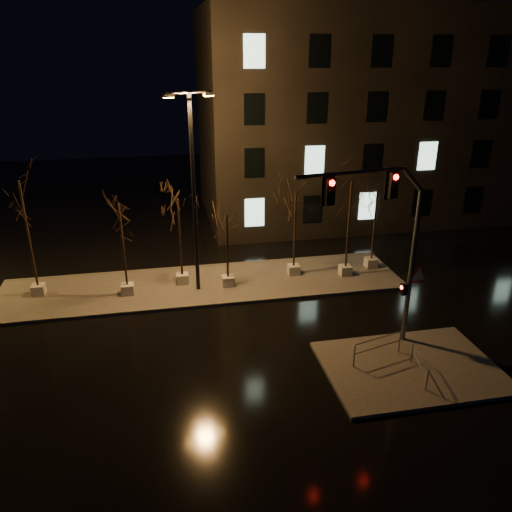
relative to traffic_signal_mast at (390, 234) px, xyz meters
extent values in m
plane|color=black|center=(-6.89, 1.70, -5.30)|extent=(90.00, 90.00, 0.00)
cube|color=#4C4844|center=(-6.89, 7.70, -5.23)|extent=(22.00, 5.00, 0.15)
cube|color=#4C4844|center=(0.61, -1.80, -5.23)|extent=(7.00, 5.00, 0.15)
cube|color=black|center=(7.11, 19.70, 2.20)|extent=(25.00, 12.00, 15.00)
cube|color=beige|center=(-15.60, 8.03, -4.88)|extent=(0.65, 0.65, 0.55)
cylinder|color=black|center=(-15.60, 8.03, -1.80)|extent=(0.11, 0.11, 5.60)
cube|color=beige|center=(-10.98, 7.19, -4.88)|extent=(0.65, 0.65, 0.55)
cylinder|color=black|center=(-10.98, 7.19, -2.40)|extent=(0.11, 0.11, 4.41)
cube|color=beige|center=(-8.06, 7.96, -4.88)|extent=(0.65, 0.65, 0.55)
cylinder|color=black|center=(-8.06, 7.96, -2.46)|extent=(0.11, 0.11, 4.27)
cube|color=beige|center=(-5.62, 7.18, -4.88)|extent=(0.65, 0.65, 0.55)
cylinder|color=black|center=(-5.62, 7.18, -2.83)|extent=(0.11, 0.11, 3.55)
cube|color=beige|center=(-1.69, 7.99, -4.88)|extent=(0.65, 0.65, 0.55)
cylinder|color=black|center=(-1.69, 7.99, -2.45)|extent=(0.11, 0.11, 4.31)
cube|color=beige|center=(1.20, 7.32, -4.88)|extent=(0.65, 0.65, 0.55)
cylinder|color=black|center=(1.20, 7.32, -2.12)|extent=(0.11, 0.11, 4.95)
cube|color=beige|center=(3.11, 8.11, -4.88)|extent=(0.65, 0.65, 0.55)
cylinder|color=black|center=(3.11, 8.11, -2.51)|extent=(0.11, 0.11, 4.19)
cylinder|color=#55585D|center=(1.26, 0.20, -1.75)|extent=(0.20, 0.20, 6.81)
cylinder|color=#55585D|center=(-1.93, -0.29, 2.61)|extent=(4.51, 0.85, 0.16)
cube|color=black|center=(-0.09, -0.01, 1.99)|extent=(0.37, 0.30, 1.02)
cube|color=black|center=(-2.78, -0.42, 1.99)|extent=(0.37, 0.30, 1.02)
cube|color=black|center=(1.01, 0.16, -2.65)|extent=(0.28, 0.24, 0.51)
cone|color=red|center=(1.60, 0.19, -2.09)|extent=(1.17, 0.21, 1.18)
sphere|color=#FF0C07|center=(1.26, 0.20, 2.33)|extent=(0.20, 0.20, 0.20)
cylinder|color=black|center=(-7.26, 7.08, -0.07)|extent=(0.20, 0.20, 10.15)
cylinder|color=black|center=(-7.26, 7.08, 5.00)|extent=(2.15, 0.82, 0.10)
cube|color=#FF9A32|center=(-8.22, 6.75, 4.85)|extent=(0.57, 0.43, 0.20)
cube|color=#FF9A32|center=(-6.30, 7.41, 4.85)|extent=(0.57, 0.43, 0.20)
cylinder|color=#55585D|center=(-1.68, -1.40, -4.67)|extent=(0.05, 0.05, 0.96)
cylinder|color=#55585D|center=(0.59, -0.78, -4.67)|extent=(0.05, 0.05, 0.96)
cylinder|color=#55585D|center=(-0.55, -1.09, -4.13)|extent=(2.28, 0.66, 0.04)
cylinder|color=#55585D|center=(-0.55, -1.09, -4.56)|extent=(2.28, 0.66, 0.04)
cylinder|color=#55585D|center=(0.44, -3.37, -4.73)|extent=(0.05, 0.05, 0.84)
cylinder|color=#55585D|center=(0.79, -1.53, -4.73)|extent=(0.05, 0.05, 0.84)
cylinder|color=#55585D|center=(0.62, -2.45, -4.26)|extent=(0.39, 1.85, 0.04)
cylinder|color=#55585D|center=(0.62, -2.45, -4.64)|extent=(0.39, 1.85, 0.04)
camera|label=1|loc=(-8.87, -17.43, 6.70)|focal=35.00mm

